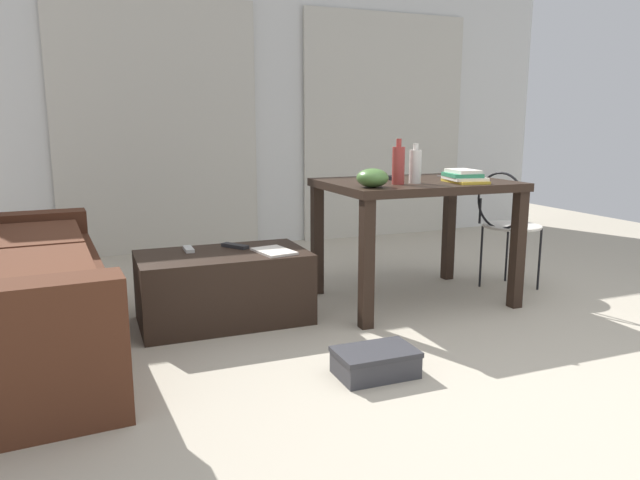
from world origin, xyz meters
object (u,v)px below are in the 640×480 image
Objects in this scene: craft_table at (415,199)px; bottle_near at (398,165)px; scissors at (447,176)px; wire_chair at (506,217)px; bowl at (373,178)px; book_stack at (464,177)px; tv_remote_secondary at (189,249)px; shoebox at (375,362)px; tv_remote_on_table at (390,178)px; magazine at (274,251)px; couch at (4,296)px; bottle_far at (415,166)px; tv_remote_primary at (235,246)px; coffee_table at (224,287)px.

bottle_near is at bearing -143.51° from craft_table.
scissors is at bearing 29.74° from bottle_near.
wire_chair is at bearing -2.04° from craft_table.
bottle_near is 0.65m from scissors.
bowl is 0.88m from scissors.
scissors is (0.13, 0.37, -0.03)m from book_stack.
tv_remote_secondary is at bearing 164.85° from bottle_near.
bottle_near is 0.73× the size of shoebox.
tv_remote_on_table reaches higher than magazine.
bottle_near is (2.14, -0.12, 0.60)m from couch.
bottle_near is 0.12m from bottle_far.
tv_remote_on_table is (-0.34, 0.32, -0.02)m from book_stack.
tv_remote_on_table reaches higher than tv_remote_secondary.
bowl is (1.92, -0.22, 0.54)m from couch.
wire_chair is 1.80m from shoebox.
tv_remote_secondary is at bearing 156.57° from bowl.
couch is 6.89× the size of book_stack.
shoebox is at bearing -142.28° from book_stack.
tv_remote_primary is at bearing -2.68° from tv_remote_secondary.
tv_remote_on_table is (-0.03, 0.26, -0.09)m from bottle_far.
tv_remote_primary is at bearing 48.04° from coffee_table.
bowl is 0.48m from tv_remote_on_table.
book_stack is (0.65, 0.05, -0.02)m from bowl.
craft_table is 8.01× the size of tv_remote_secondary.
craft_table reaches higher than shoebox.
tv_remote_secondary is 0.50m from magazine.
book_stack is (0.43, -0.05, -0.08)m from bottle_near.
shoebox is (0.47, -1.01, -0.14)m from coffee_table.
couch is 11.75× the size of tv_remote_primary.
magazine is (-0.86, 0.09, -0.47)m from bottle_far.
bottle_far is (2.26, -0.11, 0.59)m from couch.
scissors is (0.77, 0.42, -0.05)m from bowl.
shoebox is at bearing -104.93° from tv_remote_primary.
bottle_far reaches higher than scissors.
bottle_near is at bearing -171.73° from wire_chair.
tv_remote_secondary is (-0.98, 0.42, -0.42)m from bowl.
bottle_far is 0.99m from magazine.
tv_remote_secondary is at bearing 173.37° from craft_table.
book_stack is (-0.50, -0.19, 0.31)m from wire_chair.
bowl is at bearing -134.54° from tv_remote_on_table.
couch is 17.71× the size of scissors.
tv_remote_primary is 0.28m from magazine.
scissors is (0.43, 0.31, -0.10)m from bottle_far.
book_stack reaches higher than magazine.
couch is 2.34m from bottle_far.
scissors is at bearing 4.24° from coffee_table.
coffee_table is 8.07× the size of scissors.
tv_remote_on_table is 1.45m from shoebox.
bowl is (-0.34, -0.11, -0.05)m from bottle_far.
craft_table is 0.28m from bottle_far.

